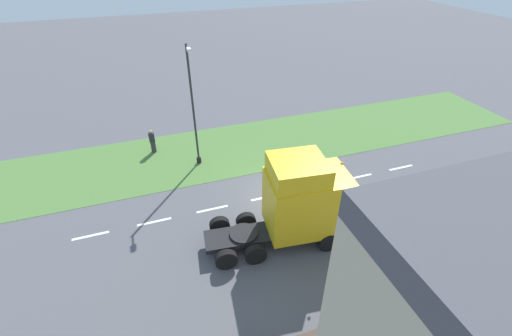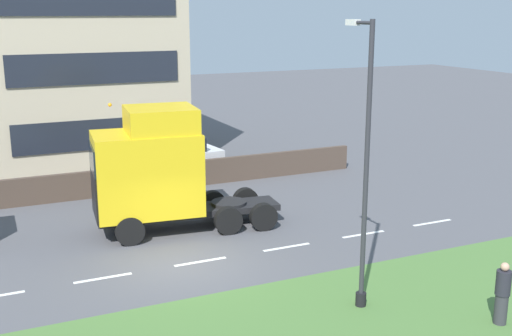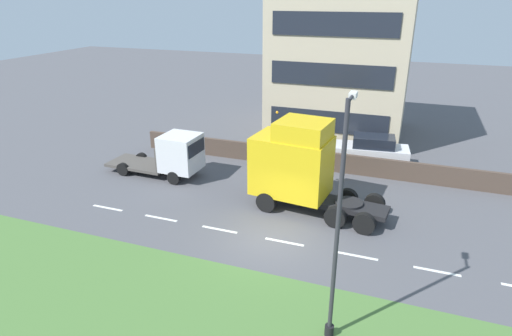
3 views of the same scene
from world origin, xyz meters
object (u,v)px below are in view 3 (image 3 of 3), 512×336
flatbed_truck (174,155)px  parked_car (371,151)px  lamp_post (337,236)px  lorry_cab (297,165)px

flatbed_truck → parked_car: (6.00, -10.91, -0.45)m
flatbed_truck → parked_car: 12.46m
flatbed_truck → lamp_post: 15.06m
flatbed_truck → parked_car: bearing=120.2°
lorry_cab → flatbed_truck: 8.03m
flatbed_truck → lamp_post: (-9.68, -11.32, 2.26)m
parked_car → lamp_post: (-15.68, -0.40, 2.72)m
lorry_cab → flatbed_truck: bearing=86.8°
flatbed_truck → lamp_post: size_ratio=0.77×
parked_car → lamp_post: 15.92m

